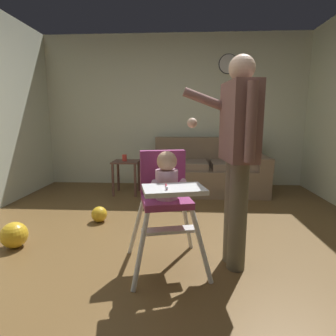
# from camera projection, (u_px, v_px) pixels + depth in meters

# --- Properties ---
(ground) EXTENTS (6.08, 7.00, 0.10)m
(ground) POSITION_uv_depth(u_px,v_px,m) (163.00, 263.00, 2.34)
(ground) COLOR brown
(wall_far) EXTENTS (5.28, 0.06, 2.58)m
(wall_far) POSITION_uv_depth(u_px,v_px,m) (174.00, 112.00, 4.79)
(wall_far) COLOR silver
(wall_far) RESTS_ON ground
(couch) EXTENTS (1.77, 0.86, 0.86)m
(couch) POSITION_uv_depth(u_px,v_px,m) (209.00, 171.00, 4.42)
(couch) COLOR #836B52
(couch) RESTS_ON ground
(high_chair) EXTENTS (0.72, 0.82, 0.94)m
(high_chair) POSITION_uv_depth(u_px,v_px,m) (166.00, 188.00, 2.08)
(high_chair) COLOR white
(high_chair) RESTS_ON ground
(adult_standing) EXTENTS (0.55, 0.50, 1.62)m
(adult_standing) POSITION_uv_depth(u_px,v_px,m) (237.00, 152.00, 2.06)
(adult_standing) COLOR #67614E
(adult_standing) RESTS_ON ground
(toy_ball) EXTENTS (0.24, 0.24, 0.24)m
(toy_ball) POSITION_uv_depth(u_px,v_px,m) (14.00, 235.00, 2.50)
(toy_ball) COLOR gold
(toy_ball) RESTS_ON ground
(toy_ball_second) EXTENTS (0.18, 0.18, 0.18)m
(toy_ball_second) POSITION_uv_depth(u_px,v_px,m) (99.00, 214.00, 3.13)
(toy_ball_second) COLOR gold
(toy_ball_second) RESTS_ON ground
(side_table) EXTENTS (0.40, 0.40, 0.52)m
(side_table) POSITION_uv_depth(u_px,v_px,m) (126.00, 170.00, 4.27)
(side_table) COLOR brown
(side_table) RESTS_ON ground
(sippy_cup) EXTENTS (0.07, 0.07, 0.10)m
(sippy_cup) POSITION_uv_depth(u_px,v_px,m) (125.00, 158.00, 4.24)
(sippy_cup) COLOR #D13D33
(sippy_cup) RESTS_ON side_table
(wall_clock) EXTENTS (0.33, 0.04, 0.33)m
(wall_clock) POSITION_uv_depth(u_px,v_px,m) (228.00, 64.00, 4.56)
(wall_clock) COLOR white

